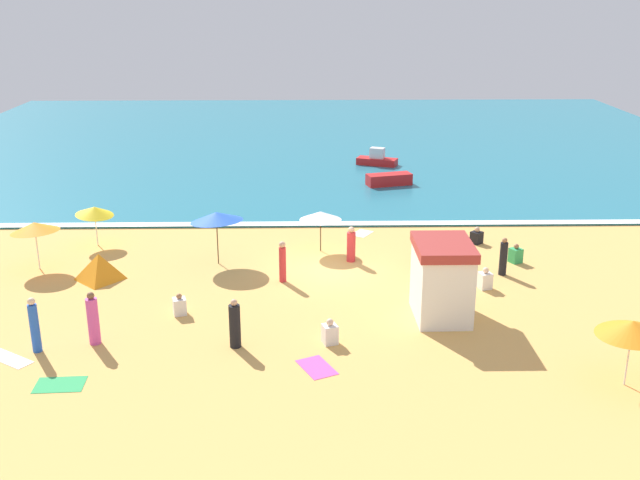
{
  "coord_description": "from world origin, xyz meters",
  "views": [
    {
      "loc": [
        -0.98,
        -29.47,
        11.41
      ],
      "look_at": [
        -0.36,
        1.65,
        0.8
      ],
      "focal_mm": 41.61,
      "sensor_mm": 36.0,
      "label": 1
    }
  ],
  "objects_px": {
    "beachgoer_5": "(34,326)",
    "beachgoer_9": "(235,325)",
    "small_boat_1": "(389,179)",
    "beachgoer_8": "(180,306)",
    "lifeguard_cabana": "(442,279)",
    "beachgoer_0": "(93,320)",
    "beachgoer_7": "(330,333)",
    "beachgoer_6": "(351,245)",
    "beach_umbrella_4": "(216,217)",
    "beachgoer_4": "(283,262)",
    "beachgoer_3": "(477,237)",
    "beachgoer_11": "(503,257)",
    "small_boat_0": "(377,159)",
    "beach_umbrella_1": "(632,328)",
    "beach_umbrella_0": "(35,227)",
    "beachgoer_10": "(485,280)",
    "beach_umbrella_2": "(94,211)",
    "beach_tent": "(100,267)",
    "beachgoer_1": "(516,255)",
    "beachgoer_2": "(421,254)",
    "beach_umbrella_3": "(321,216)"
  },
  "relations": [
    {
      "from": "small_boat_0",
      "to": "beach_umbrella_4",
      "type": "bearing_deg",
      "value": -115.1
    },
    {
      "from": "beachgoer_0",
      "to": "beachgoer_11",
      "type": "distance_m",
      "value": 16.53
    },
    {
      "from": "beach_umbrella_2",
      "to": "beachgoer_5",
      "type": "distance_m",
      "value": 10.76
    },
    {
      "from": "beachgoer_7",
      "to": "beachgoer_6",
      "type": "bearing_deg",
      "value": 81.48
    },
    {
      "from": "beachgoer_0",
      "to": "small_boat_1",
      "type": "distance_m",
      "value": 24.03
    },
    {
      "from": "beach_umbrella_3",
      "to": "beachgoer_4",
      "type": "distance_m",
      "value": 4.12
    },
    {
      "from": "beach_umbrella_0",
      "to": "beach_umbrella_4",
      "type": "distance_m",
      "value": 7.61
    },
    {
      "from": "beachgoer_3",
      "to": "small_boat_1",
      "type": "xyz_separation_m",
      "value": [
        -2.99,
        10.61,
        0.11
      ]
    },
    {
      "from": "beach_tent",
      "to": "beachgoer_9",
      "type": "distance_m",
      "value": 8.72
    },
    {
      "from": "lifeguard_cabana",
      "to": "beachgoer_0",
      "type": "xyz_separation_m",
      "value": [
        -12.05,
        -1.93,
        -0.59
      ]
    },
    {
      "from": "beach_umbrella_1",
      "to": "beach_tent",
      "type": "height_order",
      "value": "beach_umbrella_1"
    },
    {
      "from": "beach_umbrella_4",
      "to": "beachgoer_8",
      "type": "bearing_deg",
      "value": -98.92
    },
    {
      "from": "beachgoer_3",
      "to": "beachgoer_11",
      "type": "height_order",
      "value": "beachgoer_11"
    },
    {
      "from": "beachgoer_1",
      "to": "beachgoer_3",
      "type": "xyz_separation_m",
      "value": [
        -1.14,
        2.59,
        -0.02
      ]
    },
    {
      "from": "beachgoer_9",
      "to": "beachgoer_11",
      "type": "relative_size",
      "value": 1.06
    },
    {
      "from": "beach_umbrella_3",
      "to": "small_boat_0",
      "type": "distance_m",
      "value": 17.45
    },
    {
      "from": "beachgoer_5",
      "to": "beachgoer_9",
      "type": "xyz_separation_m",
      "value": [
        6.53,
        0.21,
        -0.13
      ]
    },
    {
      "from": "beachgoer_0",
      "to": "beachgoer_8",
      "type": "distance_m",
      "value": 3.44
    },
    {
      "from": "beachgoer_7",
      "to": "beachgoer_8",
      "type": "bearing_deg",
      "value": 155.7
    },
    {
      "from": "lifeguard_cabana",
      "to": "beachgoer_8",
      "type": "distance_m",
      "value": 9.63
    },
    {
      "from": "lifeguard_cabana",
      "to": "beach_umbrella_4",
      "type": "distance_m",
      "value": 10.43
    },
    {
      "from": "beachgoer_5",
      "to": "beachgoer_7",
      "type": "xyz_separation_m",
      "value": [
        9.7,
        0.4,
        -0.55
      ]
    },
    {
      "from": "beach_tent",
      "to": "beachgoer_3",
      "type": "bearing_deg",
      "value": 14.32
    },
    {
      "from": "small_boat_0",
      "to": "small_boat_1",
      "type": "height_order",
      "value": "small_boat_0"
    },
    {
      "from": "beach_umbrella_4",
      "to": "beachgoer_1",
      "type": "height_order",
      "value": "beach_umbrella_4"
    },
    {
      "from": "beach_umbrella_4",
      "to": "beachgoer_4",
      "type": "xyz_separation_m",
      "value": [
        2.87,
        -2.14,
        -1.28
      ]
    },
    {
      "from": "small_boat_1",
      "to": "beachgoer_7",
      "type": "bearing_deg",
      "value": -101.53
    },
    {
      "from": "lifeguard_cabana",
      "to": "beach_umbrella_1",
      "type": "height_order",
      "value": "lifeguard_cabana"
    },
    {
      "from": "beachgoer_4",
      "to": "small_boat_0",
      "type": "relative_size",
      "value": 0.61
    },
    {
      "from": "beach_umbrella_4",
      "to": "beachgoer_11",
      "type": "distance_m",
      "value": 12.23
    },
    {
      "from": "small_boat_1",
      "to": "beachgoer_8",
      "type": "bearing_deg",
      "value": -117.82
    },
    {
      "from": "beachgoer_5",
      "to": "beachgoer_7",
      "type": "bearing_deg",
      "value": 2.34
    },
    {
      "from": "beach_umbrella_1",
      "to": "beachgoer_11",
      "type": "xyz_separation_m",
      "value": [
        -1.41,
        9.15,
        -1.13
      ]
    },
    {
      "from": "beachgoer_7",
      "to": "small_boat_0",
      "type": "relative_size",
      "value": 0.32
    },
    {
      "from": "beachgoer_2",
      "to": "small_boat_0",
      "type": "xyz_separation_m",
      "value": [
        -0.24,
        18.45,
        0.12
      ]
    },
    {
      "from": "beachgoer_2",
      "to": "beachgoer_9",
      "type": "distance_m",
      "value": 10.9
    },
    {
      "from": "beachgoer_4",
      "to": "beachgoer_8",
      "type": "relative_size",
      "value": 2.11
    },
    {
      "from": "beach_umbrella_0",
      "to": "beach_umbrella_1",
      "type": "height_order",
      "value": "beach_umbrella_1"
    },
    {
      "from": "beachgoer_9",
      "to": "beach_umbrella_0",
      "type": "bearing_deg",
      "value": 140.51
    },
    {
      "from": "beachgoer_0",
      "to": "beachgoer_10",
      "type": "xyz_separation_m",
      "value": [
        14.3,
        4.56,
        -0.5
      ]
    },
    {
      "from": "beach_tent",
      "to": "beachgoer_0",
      "type": "height_order",
      "value": "beachgoer_0"
    },
    {
      "from": "beachgoer_3",
      "to": "lifeguard_cabana",
      "type": "bearing_deg",
      "value": -111.05
    },
    {
      "from": "beachgoer_0",
      "to": "beachgoer_6",
      "type": "bearing_deg",
      "value": 40.44
    },
    {
      "from": "beachgoer_3",
      "to": "beach_umbrella_1",
      "type": "bearing_deg",
      "value": -83.07
    },
    {
      "from": "beachgoer_10",
      "to": "beachgoer_11",
      "type": "bearing_deg",
      "value": 53.84
    },
    {
      "from": "beach_umbrella_0",
      "to": "beach_umbrella_4",
      "type": "xyz_separation_m",
      "value": [
        7.59,
        0.5,
        0.25
      ]
    },
    {
      "from": "beach_umbrella_1",
      "to": "beach_umbrella_4",
      "type": "bearing_deg",
      "value": 141.5
    },
    {
      "from": "beachgoer_10",
      "to": "beach_umbrella_1",
      "type": "bearing_deg",
      "value": -72.01
    },
    {
      "from": "beach_umbrella_0",
      "to": "beachgoer_9",
      "type": "height_order",
      "value": "beach_umbrella_0"
    },
    {
      "from": "beachgoer_0",
      "to": "beachgoer_1",
      "type": "relative_size",
      "value": 2.19
    }
  ]
}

